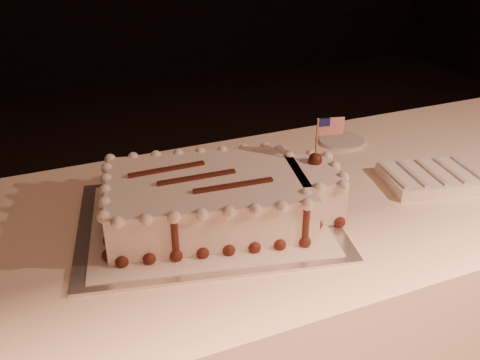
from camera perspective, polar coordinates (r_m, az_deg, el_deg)
name	(u,v)px	position (r m, az deg, el deg)	size (l,w,h in m)	color
banquet_table	(340,299)	(1.61, 10.58, -12.41)	(2.40, 0.80, 0.75)	#FFE4C5
cake_board	(208,220)	(1.22, -3.46, -4.32)	(0.58, 0.43, 0.01)	silver
doily	(208,219)	(1.22, -3.47, -4.12)	(0.51, 0.39, 0.00)	silver
sheet_cake	(221,197)	(1.20, -2.08, -1.83)	(0.57, 0.39, 0.22)	white
napkin_stack	(430,178)	(1.46, 19.60, 0.21)	(0.26, 0.22, 0.04)	white
side_plate	(342,141)	(1.65, 10.78, 4.11)	(0.14, 0.14, 0.01)	silver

